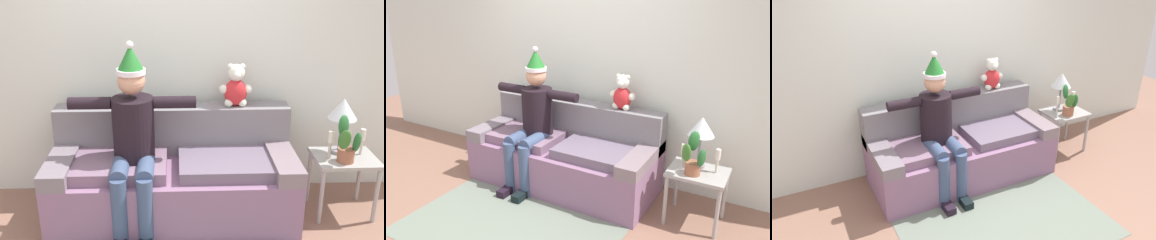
# 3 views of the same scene
# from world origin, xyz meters

# --- Properties ---
(ground_plane) EXTENTS (10.00, 10.00, 0.00)m
(ground_plane) POSITION_xyz_m (0.00, 0.00, 0.00)
(ground_plane) COLOR #8B6351
(back_wall) EXTENTS (7.00, 0.10, 2.70)m
(back_wall) POSITION_xyz_m (0.00, 1.55, 1.35)
(back_wall) COLOR silver
(back_wall) RESTS_ON ground_plane
(couch) EXTENTS (2.07, 0.87, 0.91)m
(couch) POSITION_xyz_m (0.00, 1.04, 0.35)
(couch) COLOR gray
(couch) RESTS_ON ground_plane
(person_seated) EXTENTS (1.02, 0.77, 1.55)m
(person_seated) POSITION_xyz_m (-0.32, 0.87, 0.79)
(person_seated) COLOR black
(person_seated) RESTS_ON ground_plane
(teddy_bear) EXTENTS (0.29, 0.17, 0.38)m
(teddy_bear) POSITION_xyz_m (0.56, 1.30, 1.08)
(teddy_bear) COLOR red
(teddy_bear) RESTS_ON couch
(side_table) EXTENTS (0.53, 0.44, 0.54)m
(side_table) POSITION_xyz_m (1.48, 0.99, 0.45)
(side_table) COLOR #A2A19E
(side_table) RESTS_ON ground_plane
(table_lamp) EXTENTS (0.24, 0.24, 0.50)m
(table_lamp) POSITION_xyz_m (1.45, 1.07, 0.92)
(table_lamp) COLOR #95919A
(table_lamp) RESTS_ON side_table
(potted_plant) EXTENTS (0.24, 0.26, 0.40)m
(potted_plant) POSITION_xyz_m (1.44, 0.88, 0.70)
(potted_plant) COLOR #985C40
(potted_plant) RESTS_ON side_table
(candle_tall) EXTENTS (0.04, 0.04, 0.24)m
(candle_tall) POSITION_xyz_m (1.33, 0.97, 0.70)
(candle_tall) COLOR beige
(candle_tall) RESTS_ON side_table
(candle_short) EXTENTS (0.04, 0.04, 0.23)m
(candle_short) POSITION_xyz_m (1.63, 1.03, 0.69)
(candle_short) COLOR beige
(candle_short) RESTS_ON side_table
(area_rug) EXTENTS (2.00, 1.29, 0.01)m
(area_rug) POSITION_xyz_m (0.00, 0.00, 0.00)
(area_rug) COLOR slate
(area_rug) RESTS_ON ground_plane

